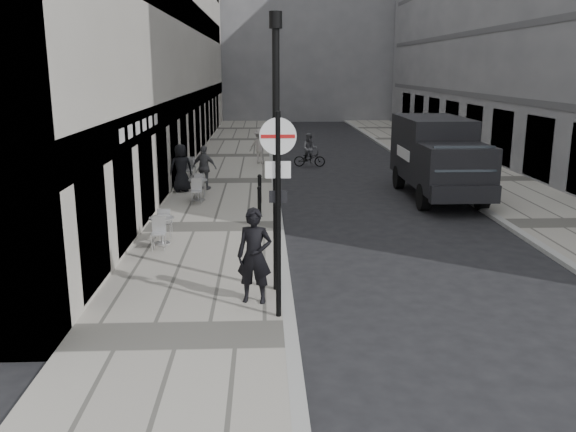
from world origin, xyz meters
name	(u,v)px	position (x,y,z in m)	size (l,w,h in m)	color
ground	(300,425)	(0.00, 0.00, 0.00)	(120.00, 120.00, 0.00)	black
sidewalk	(227,182)	(-2.00, 18.00, 0.06)	(4.00, 60.00, 0.12)	gray
far_sidewalk	(484,180)	(9.00, 18.00, 0.06)	(4.00, 60.00, 0.12)	gray
building_far	(282,3)	(1.50, 56.00, 11.00)	(24.00, 16.00, 22.00)	gray
walking_man	(254,256)	(-0.66, 4.25, 1.09)	(0.71, 0.46, 1.94)	black
sign_post	(278,189)	(-0.20, 3.49, 2.60)	(0.67, 0.10, 3.88)	black
lamppost	(276,142)	(-0.20, 4.95, 3.29)	(0.26, 0.26, 5.69)	black
bollard_near	(260,190)	(-0.60, 13.59, 0.59)	(0.13, 0.13, 0.94)	black
bollard_far	(259,202)	(-0.60, 11.63, 0.57)	(0.12, 0.12, 0.90)	black
panel_van	(437,154)	(6.00, 14.85, 1.65)	(2.36, 6.24, 2.93)	black
cyclist	(310,154)	(1.82, 22.33, 0.64)	(1.58, 0.69, 1.65)	black
pedestrian_a	(205,168)	(-2.75, 16.12, 0.98)	(1.00, 0.42, 1.71)	#535458
pedestrian_b	(260,146)	(-0.62, 22.74, 0.98)	(1.11, 0.64, 1.72)	#A39C97
pedestrian_c	(181,168)	(-3.60, 15.72, 1.03)	(0.89, 0.58, 1.83)	black
cafe_table_near	(162,228)	(-3.21, 8.57, 0.55)	(0.67, 1.50, 0.86)	silver
cafe_table_mid	(198,188)	(-2.80, 14.09, 0.57)	(0.69, 1.55, 0.88)	#B4B4B6
cafe_table_far	(190,168)	(-3.60, 18.55, 0.56)	(0.68, 1.53, 0.87)	#B2B2B4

